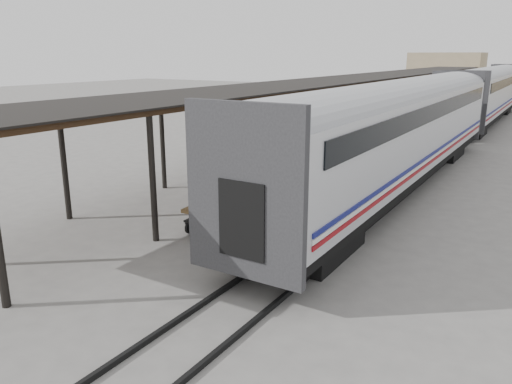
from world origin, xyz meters
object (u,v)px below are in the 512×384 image
(pedestrian, at_px, (321,149))
(luggage_tug, at_px, (333,138))
(baggage_cart, at_px, (218,209))
(porter, at_px, (212,185))

(pedestrian, bearing_deg, luggage_tug, -95.58)
(baggage_cart, height_order, pedestrian, pedestrian)
(baggage_cart, relative_size, luggage_tug, 1.48)
(baggage_cart, distance_m, pedestrian, 11.30)
(baggage_cart, xyz_separation_m, pedestrian, (-1.36, 11.22, 0.14))
(luggage_tug, bearing_deg, baggage_cart, -63.37)
(baggage_cart, bearing_deg, luggage_tug, 97.40)
(porter, bearing_deg, baggage_cart, 23.02)
(baggage_cart, distance_m, porter, 1.21)
(baggage_cart, distance_m, luggage_tug, 16.11)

